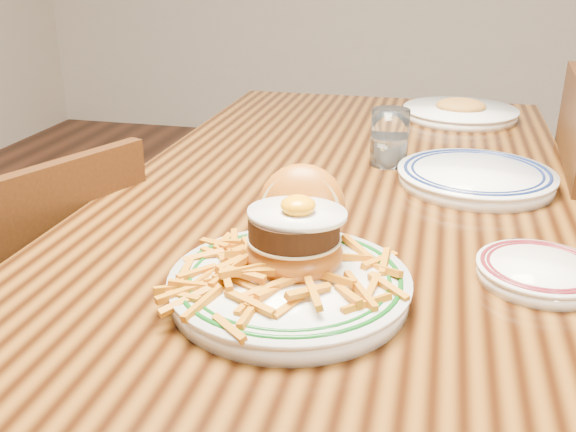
% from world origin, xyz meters
% --- Properties ---
extents(table, '(0.85, 1.60, 0.75)m').
position_xyz_m(table, '(0.00, 0.00, 0.66)').
color(table, black).
rests_on(table, floor).
extents(chair_left, '(0.51, 0.51, 0.83)m').
position_xyz_m(chair_left, '(-0.56, -0.19, 0.45)').
color(chair_left, '#371C0B').
rests_on(chair_left, floor).
extents(main_plate, '(0.31, 0.32, 0.15)m').
position_xyz_m(main_plate, '(-0.01, -0.41, 0.79)').
color(main_plate, white).
rests_on(main_plate, table).
extents(side_plate, '(0.17, 0.17, 0.03)m').
position_xyz_m(side_plate, '(0.31, -0.30, 0.76)').
color(side_plate, white).
rests_on(side_plate, table).
extents(rear_plate, '(0.29, 0.29, 0.03)m').
position_xyz_m(rear_plate, '(0.24, 0.07, 0.77)').
color(rear_plate, white).
rests_on(rear_plate, table).
extents(water_glass, '(0.08, 0.08, 0.12)m').
position_xyz_m(water_glass, '(0.06, 0.15, 0.80)').
color(water_glass, white).
rests_on(water_glass, table).
extents(far_plate, '(0.29, 0.29, 0.05)m').
position_xyz_m(far_plate, '(0.21, 0.59, 0.77)').
color(far_plate, white).
rests_on(far_plate, table).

